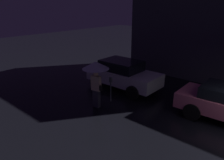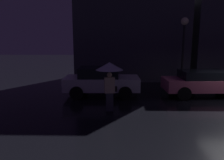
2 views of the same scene
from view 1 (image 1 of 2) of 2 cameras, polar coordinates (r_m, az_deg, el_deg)
The scene contains 4 objects.
building_facade_left at distance 14.67m, azimuth 22.68°, elevation 18.62°, with size 8.04×3.00×9.06m.
parked_car_white at distance 11.66m, azimuth 2.90°, elevation 1.55°, with size 3.97×1.92×1.53m.
pedestrian_with_umbrella at distance 9.25m, azimuth -4.25°, elevation 2.51°, with size 1.15×1.15×2.08m.
parking_meter at distance 10.08m, azimuth -0.34°, elevation -1.74°, with size 0.12×0.10×1.18m.
Camera 1 is at (0.43, -7.30, 4.37)m, focal length 35.00 mm.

